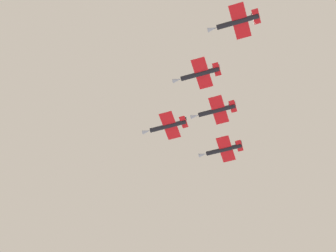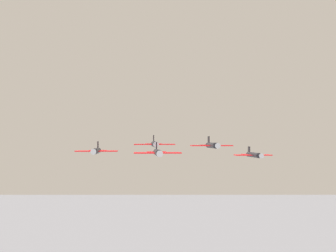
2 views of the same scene
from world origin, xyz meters
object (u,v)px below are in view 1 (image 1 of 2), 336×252
at_px(jet_starboard_inner, 223,150).
at_px(jet_port_outer, 216,111).
at_px(jet_port_inner, 199,74).
at_px(jet_lead, 167,126).
at_px(jet_starboard_outer, 237,22).

distance_m(jet_starboard_inner, jet_port_outer, 12.41).
bearing_deg(jet_port_inner, jet_lead, 45.00).
height_order(jet_lead, jet_port_inner, jet_port_inner).
xyz_separation_m(jet_port_inner, jet_starboard_inner, (-21.83, -11.21, -1.14)).
height_order(jet_port_inner, jet_port_outer, jet_port_outer).
xyz_separation_m(jet_lead, jet_starboard_outer, (10.62, 33.03, -1.29)).
distance_m(jet_port_inner, jet_port_outer, 12.33).
xyz_separation_m(jet_port_inner, jet_starboard_outer, (5.31, 16.52, -2.48)).
relative_size(jet_lead, jet_starboard_outer, 1.00).
relative_size(jet_port_inner, jet_port_outer, 1.00).
relative_size(jet_lead, jet_port_outer, 1.00).
relative_size(jet_starboard_inner, jet_starboard_outer, 1.00).
xyz_separation_m(jet_port_outer, jet_starboard_outer, (16.79, 21.03, -2.74)).
distance_m(jet_lead, jet_starboard_inner, 17.35).
relative_size(jet_port_outer, jet_starboard_outer, 1.00).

